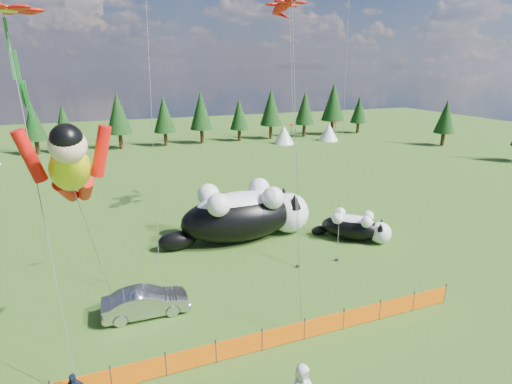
% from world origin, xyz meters
% --- Properties ---
extents(ground, '(160.00, 160.00, 0.00)m').
position_xyz_m(ground, '(0.00, 0.00, 0.00)').
color(ground, '#173B0A').
rests_on(ground, ground).
extents(safety_fence, '(22.06, 0.06, 1.10)m').
position_xyz_m(safety_fence, '(0.00, -3.00, 0.50)').
color(safety_fence, '#262626').
rests_on(safety_fence, ground).
extents(tree_line, '(90.00, 4.00, 8.00)m').
position_xyz_m(tree_line, '(0.00, 45.00, 4.00)').
color(tree_line, black).
rests_on(tree_line, ground).
extents(festival_tents, '(50.00, 3.20, 2.80)m').
position_xyz_m(festival_tents, '(11.00, 40.00, 1.40)').
color(festival_tents, white).
rests_on(festival_tents, ground).
extents(cat_large, '(10.84, 3.94, 3.92)m').
position_xyz_m(cat_large, '(4.28, 8.22, 1.86)').
color(cat_large, black).
rests_on(cat_large, ground).
extents(cat_small, '(4.56, 4.23, 2.00)m').
position_xyz_m(cat_small, '(11.30, 5.33, 0.95)').
color(cat_small, black).
rests_on(cat_small, ground).
extents(car, '(4.10, 1.51, 1.34)m').
position_xyz_m(car, '(-3.25, 1.44, 0.67)').
color(car, '#AEAEB2').
rests_on(car, ground).
extents(superhero_kite, '(4.60, 6.46, 10.55)m').
position_xyz_m(superhero_kite, '(-5.53, -0.91, 8.02)').
color(superhero_kite, yellow).
rests_on(superhero_kite, ground).
extents(gecko_kite, '(4.83, 11.81, 18.32)m').
position_xyz_m(gecko_kite, '(8.82, 11.95, 15.87)').
color(gecko_kite, red).
rests_on(gecko_kite, ground).
extents(flower_kite, '(3.34, 6.98, 14.42)m').
position_xyz_m(flower_kite, '(-7.25, 2.17, 13.37)').
color(flower_kite, red).
rests_on(flower_kite, ground).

